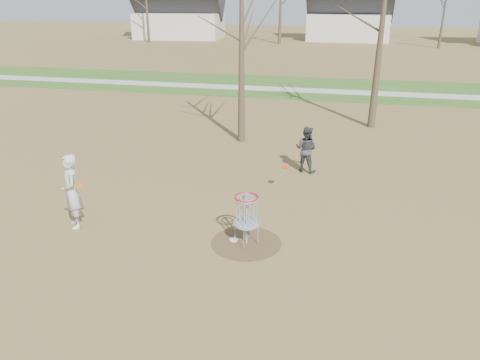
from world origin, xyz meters
name	(u,v)px	position (x,y,z in m)	size (l,w,h in m)	color
ground	(246,243)	(0.00, 0.00, 0.00)	(160.00, 160.00, 0.00)	brown
green_band	(312,88)	(0.00, 21.00, 0.01)	(160.00, 8.00, 0.01)	#2D5119
footpath	(310,90)	(0.00, 20.00, 0.01)	(160.00, 1.50, 0.01)	#9E9E99
dirt_circle	(246,243)	(0.00, 0.00, 0.01)	(1.80, 1.80, 0.01)	#47331E
player_standing	(72,192)	(-4.74, -0.09, 1.02)	(0.75, 0.49, 2.04)	silver
player_throwing	(306,149)	(0.99, 5.48, 0.82)	(0.80, 0.62, 1.64)	#37383D
disc_grounded	(234,240)	(-0.35, 0.06, 0.02)	(0.22, 0.22, 0.02)	silver
discs_in_play	(196,175)	(-1.83, 1.69, 1.07)	(5.15, 3.88, 0.48)	red
disc_golf_basket	(246,211)	(0.00, 0.00, 0.91)	(0.64, 0.64, 1.35)	#9EA3AD
houses_row	(369,12)	(4.32, 52.56, 3.52)	(56.51, 10.01, 7.26)	silver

